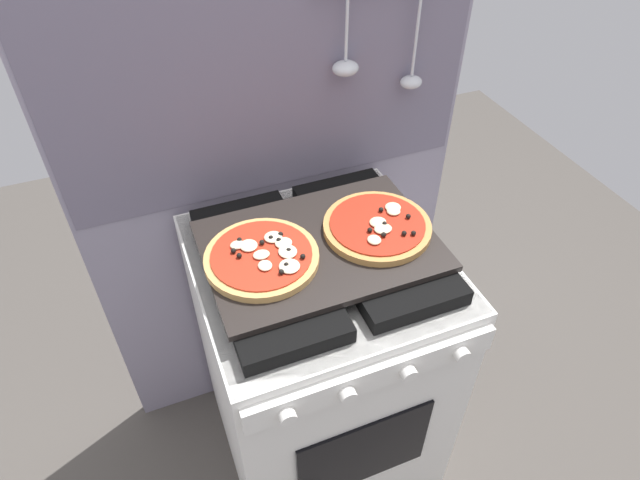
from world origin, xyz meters
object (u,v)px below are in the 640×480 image
object	(u,v)px
baking_tray	(320,246)
pizza_right	(378,226)
stove	(320,361)
pizza_left	(263,257)

from	to	relation	value
baking_tray	pizza_right	world-z (taller)	pizza_right
stove	baking_tray	world-z (taller)	baking_tray
baking_tray	pizza_left	size ratio (longest dim) A/B	2.08
pizza_left	pizza_right	distance (m)	0.29
baking_tray	pizza_right	xyz separation A→B (m)	(0.15, -0.01, 0.02)
stove	pizza_left	distance (m)	0.50
pizza_right	pizza_left	bearing A→B (deg)	-179.99
baking_tray	pizza_right	bearing A→B (deg)	-2.48
stove	baking_tray	xyz separation A→B (m)	(0.00, 0.00, 0.46)
pizza_left	baking_tray	bearing A→B (deg)	2.57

